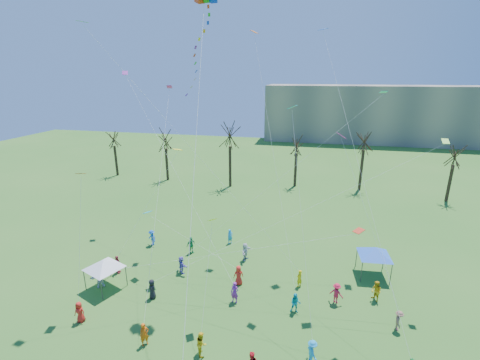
% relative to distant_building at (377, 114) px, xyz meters
% --- Properties ---
extents(distant_building, '(60.00, 14.00, 15.00)m').
position_rel_distant_building_xyz_m(distant_building, '(0.00, 0.00, 0.00)').
color(distant_building, gray).
rests_on(distant_building, ground).
extents(bare_tree_row, '(69.62, 8.64, 10.62)m').
position_rel_distant_building_xyz_m(bare_tree_row, '(-19.70, -45.85, -0.76)').
color(bare_tree_row, black).
rests_on(bare_tree_row, ground).
extents(big_box_kite, '(2.48, 8.32, 25.60)m').
position_rel_distant_building_xyz_m(big_box_kite, '(-25.12, -73.07, 11.90)').
color(big_box_kite, red).
rests_on(big_box_kite, ground).
extents(canopy_tent_white, '(3.48, 3.48, 2.82)m').
position_rel_distant_building_xyz_m(canopy_tent_white, '(-33.44, -76.36, -5.11)').
color(canopy_tent_white, '#3F3F44').
rests_on(canopy_tent_white, ground).
extents(canopy_tent_blue, '(3.87, 3.87, 2.91)m').
position_rel_distant_building_xyz_m(canopy_tent_blue, '(-10.37, -69.21, -5.04)').
color(canopy_tent_blue, '#3F3F44').
rests_on(canopy_tent_blue, ground).
extents(festival_crowd, '(25.62, 17.09, 1.85)m').
position_rel_distant_building_xyz_m(festival_crowd, '(-22.65, -75.06, -6.62)').
color(festival_crowd, red).
rests_on(festival_crowd, ground).
extents(small_kites_aloft, '(31.81, 17.59, 30.92)m').
position_rel_distant_building_xyz_m(small_kites_aloft, '(-22.86, -71.10, 5.67)').
color(small_kites_aloft, '#F2410C').
rests_on(small_kites_aloft, ground).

